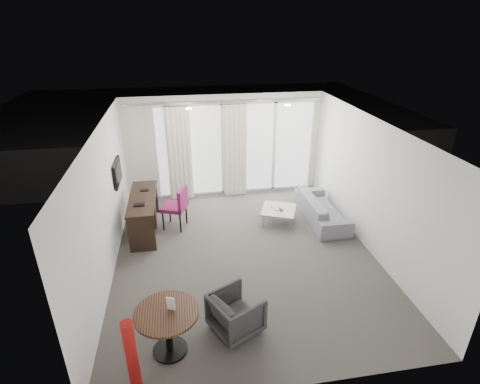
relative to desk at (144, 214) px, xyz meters
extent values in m
cube|color=#484440|center=(2.00, -1.28, -0.41)|extent=(5.00, 6.00, 0.00)
cube|color=white|center=(2.00, -1.28, 2.19)|extent=(5.00, 6.00, 0.00)
cube|color=silver|center=(-0.50, -1.28, 0.89)|extent=(0.00, 6.00, 2.60)
cube|color=silver|center=(4.50, -1.28, 0.89)|extent=(0.00, 6.00, 2.60)
cube|color=silver|center=(2.00, -4.28, 0.89)|extent=(5.00, 0.00, 2.60)
cylinder|color=#FFE0B2|center=(1.10, 0.32, 2.18)|extent=(0.12, 0.12, 0.02)
cylinder|color=#FFE0B2|center=(3.20, 0.32, 2.18)|extent=(0.12, 0.12, 0.02)
cylinder|color=#A01412|center=(0.13, -4.02, 0.17)|extent=(0.29, 0.29, 1.16)
imported|color=#2F2F31|center=(1.52, -3.18, -0.10)|extent=(0.92, 0.91, 0.63)
imported|color=slate|center=(4.00, -0.15, -0.13)|extent=(0.75, 1.91, 0.56)
cube|color=#4D4D50|center=(2.30, 3.22, -0.47)|extent=(5.60, 3.00, 0.12)
camera|label=1|loc=(0.87, -7.39, 3.89)|focal=28.00mm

